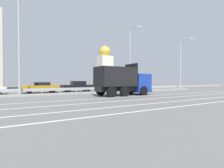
{
  "coord_description": "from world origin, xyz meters",
  "views": [
    {
      "loc": [
        -10.84,
        -18.1,
        1.65
      ],
      "look_at": [
        0.38,
        0.33,
        1.25
      ],
      "focal_mm": 28.0,
      "sensor_mm": 36.0,
      "label": 1
    }
  ],
  "objects_px": {
    "dump_truck": "(129,84)",
    "street_lamp_3": "(181,62)",
    "street_lamp_2": "(131,57)",
    "street_lamp_1": "(19,41)",
    "median_road_sign": "(118,85)",
    "parked_car_3": "(41,87)",
    "parked_car_4": "(78,86)",
    "church_tower": "(105,67)"
  },
  "relations": [
    {
      "from": "dump_truck",
      "to": "street_lamp_3",
      "type": "xyz_separation_m",
      "value": [
        15.0,
        4.28,
        3.75
      ]
    },
    {
      "from": "dump_truck",
      "to": "street_lamp_2",
      "type": "relative_size",
      "value": 0.71
    },
    {
      "from": "street_lamp_2",
      "to": "street_lamp_1",
      "type": "bearing_deg",
      "value": -179.09
    },
    {
      "from": "street_lamp_1",
      "to": "median_road_sign",
      "type": "bearing_deg",
      "value": 1.41
    },
    {
      "from": "parked_car_3",
      "to": "parked_car_4",
      "type": "height_order",
      "value": "parked_car_4"
    },
    {
      "from": "parked_car_3",
      "to": "street_lamp_1",
      "type": "bearing_deg",
      "value": 151.91
    },
    {
      "from": "street_lamp_1",
      "to": "street_lamp_2",
      "type": "height_order",
      "value": "street_lamp_1"
    },
    {
      "from": "street_lamp_1",
      "to": "street_lamp_3",
      "type": "distance_m",
      "value": 25.96
    },
    {
      "from": "street_lamp_1",
      "to": "parked_car_4",
      "type": "relative_size",
      "value": 2.12
    },
    {
      "from": "street_lamp_1",
      "to": "parked_car_4",
      "type": "xyz_separation_m",
      "value": [
        8.28,
        5.4,
        -4.96
      ]
    },
    {
      "from": "street_lamp_3",
      "to": "parked_car_4",
      "type": "xyz_separation_m",
      "value": [
        -17.66,
        5.33,
        -4.24
      ]
    },
    {
      "from": "street_lamp_2",
      "to": "parked_car_3",
      "type": "xyz_separation_m",
      "value": [
        -11.71,
        4.63,
        -4.42
      ]
    },
    {
      "from": "median_road_sign",
      "to": "church_tower",
      "type": "height_order",
      "value": "church_tower"
    },
    {
      "from": "street_lamp_3",
      "to": "church_tower",
      "type": "relative_size",
      "value": 0.72
    },
    {
      "from": "street_lamp_3",
      "to": "church_tower",
      "type": "distance_m",
      "value": 23.72
    },
    {
      "from": "street_lamp_2",
      "to": "parked_car_4",
      "type": "xyz_separation_m",
      "value": [
        -6.31,
        5.17,
        -4.37
      ]
    },
    {
      "from": "median_road_sign",
      "to": "parked_car_4",
      "type": "xyz_separation_m",
      "value": [
        -4.21,
        5.1,
        -0.3
      ]
    },
    {
      "from": "street_lamp_2",
      "to": "street_lamp_3",
      "type": "height_order",
      "value": "street_lamp_2"
    },
    {
      "from": "street_lamp_1",
      "to": "street_lamp_3",
      "type": "height_order",
      "value": "street_lamp_1"
    },
    {
      "from": "parked_car_4",
      "to": "street_lamp_2",
      "type": "bearing_deg",
      "value": -127.76
    },
    {
      "from": "dump_truck",
      "to": "median_road_sign",
      "type": "bearing_deg",
      "value": 160.76
    },
    {
      "from": "street_lamp_1",
      "to": "street_lamp_2",
      "type": "bearing_deg",
      "value": 0.91
    },
    {
      "from": "street_lamp_1",
      "to": "street_lamp_3",
      "type": "bearing_deg",
      "value": 0.15
    },
    {
      "from": "parked_car_3",
      "to": "street_lamp_3",
      "type": "bearing_deg",
      "value": -99.14
    },
    {
      "from": "street_lamp_2",
      "to": "church_tower",
      "type": "bearing_deg",
      "value": 69.7
    },
    {
      "from": "street_lamp_3",
      "to": "church_tower",
      "type": "xyz_separation_m",
      "value": [
        -2.7,
        23.56,
        0.63
      ]
    },
    {
      "from": "median_road_sign",
      "to": "church_tower",
      "type": "xyz_separation_m",
      "value": [
        10.75,
        23.32,
        4.58
      ]
    },
    {
      "from": "street_lamp_1",
      "to": "street_lamp_2",
      "type": "distance_m",
      "value": 14.6
    },
    {
      "from": "street_lamp_1",
      "to": "church_tower",
      "type": "height_order",
      "value": "church_tower"
    },
    {
      "from": "parked_car_4",
      "to": "church_tower",
      "type": "height_order",
      "value": "church_tower"
    },
    {
      "from": "street_lamp_3",
      "to": "median_road_sign",
      "type": "bearing_deg",
      "value": 178.99
    },
    {
      "from": "street_lamp_1",
      "to": "street_lamp_2",
      "type": "relative_size",
      "value": 1.11
    },
    {
      "from": "parked_car_3",
      "to": "parked_car_4",
      "type": "bearing_deg",
      "value": -81.64
    },
    {
      "from": "dump_truck",
      "to": "parked_car_4",
      "type": "bearing_deg",
      "value": -164.82
    },
    {
      "from": "median_road_sign",
      "to": "parked_car_3",
      "type": "relative_size",
      "value": 0.44
    },
    {
      "from": "street_lamp_3",
      "to": "parked_car_4",
      "type": "relative_size",
      "value": 1.84
    },
    {
      "from": "street_lamp_1",
      "to": "dump_truck",
      "type": "bearing_deg",
      "value": -21.02
    },
    {
      "from": "median_road_sign",
      "to": "street_lamp_2",
      "type": "relative_size",
      "value": 0.22
    },
    {
      "from": "street_lamp_2",
      "to": "church_tower",
      "type": "relative_size",
      "value": 0.75
    },
    {
      "from": "dump_truck",
      "to": "street_lamp_1",
      "type": "height_order",
      "value": "street_lamp_1"
    },
    {
      "from": "median_road_sign",
      "to": "church_tower",
      "type": "relative_size",
      "value": 0.17
    },
    {
      "from": "street_lamp_3",
      "to": "parked_car_4",
      "type": "bearing_deg",
      "value": 163.2
    }
  ]
}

